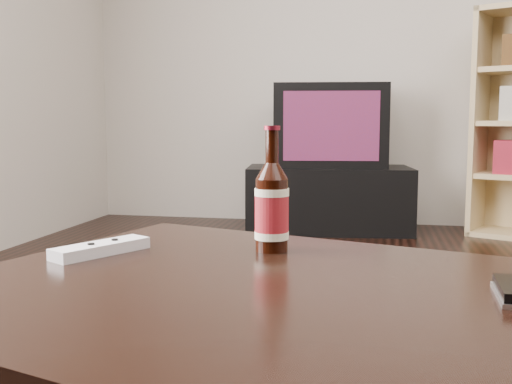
% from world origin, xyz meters
% --- Properties ---
extents(wall_back, '(5.00, 0.02, 2.70)m').
position_xyz_m(wall_back, '(0.00, 3.01, 1.35)').
color(wall_back, beige).
rests_on(wall_back, ground).
extents(tv_stand, '(1.15, 0.67, 0.43)m').
position_xyz_m(tv_stand, '(-0.72, 2.64, 0.22)').
color(tv_stand, black).
rests_on(tv_stand, floor).
extents(tv, '(0.78, 0.55, 0.55)m').
position_xyz_m(tv, '(-0.72, 2.63, 0.71)').
color(tv, black).
rests_on(tv, tv_stand).
extents(coffee_table, '(1.47, 1.11, 0.49)m').
position_xyz_m(coffee_table, '(-0.39, -0.62, 0.43)').
color(coffee_table, black).
rests_on(coffee_table, floor).
extents(beer_bottle, '(0.08, 0.08, 0.23)m').
position_xyz_m(beer_bottle, '(-0.59, -0.32, 0.57)').
color(beer_bottle, black).
rests_on(beer_bottle, coffee_table).
extents(remote, '(0.14, 0.19, 0.02)m').
position_xyz_m(remote, '(-0.89, -0.41, 0.50)').
color(remote, silver).
rests_on(remote, coffee_table).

